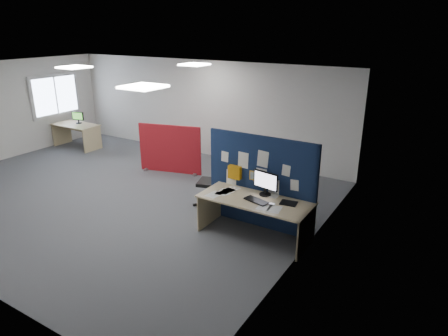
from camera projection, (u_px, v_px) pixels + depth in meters
The scene contains 17 objects.
floor at pixel (115, 193), 9.03m from camera, with size 9.00×9.00×0.00m, color #4F5156.
ceiling at pixel (103, 72), 8.12m from camera, with size 9.00×7.00×0.02m, color white.
wall_back at pixel (202, 108), 11.38m from camera, with size 9.00×0.02×2.70m, color silver.
wall_right at pixel (310, 174), 6.36m from camera, with size 0.02×7.00×2.70m, color silver.
window at pixel (55, 95), 12.29m from camera, with size 0.06×1.70×1.30m.
ceiling_lights at pixel (138, 71), 8.50m from camera, with size 4.10×4.10×0.04m.
navy_divider at pixel (260, 182), 7.30m from camera, with size 2.14×0.30×1.76m.
main_desk at pixel (256, 206), 7.07m from camera, with size 1.98×0.88×0.73m.
monitor_main at pixel (265, 182), 7.05m from camera, with size 0.50×0.21×0.44m.
keyboard at pixel (256, 201), 6.87m from camera, with size 0.45×0.18×0.03m, color black.
mouse at pixel (272, 204), 6.73m from camera, with size 0.10×0.06×0.03m, color #949499.
paper_tray at pixel (289, 203), 6.79m from camera, with size 0.28×0.22×0.01m, color black.
red_divider at pixel (170, 149), 10.15m from camera, with size 1.62×0.48×1.25m.
second_desk at pixel (77, 130), 12.30m from camera, with size 1.47×0.73×0.73m.
monitor_second at pixel (78, 117), 12.25m from camera, with size 0.39×0.18×0.36m.
office_chair at pixel (215, 177), 8.26m from camera, with size 0.74×0.71×1.11m.
desk_papers at pixel (243, 196), 7.07m from camera, with size 1.43×0.87×0.00m.
Camera 1 is at (6.44, -5.79, 3.60)m, focal length 32.00 mm.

